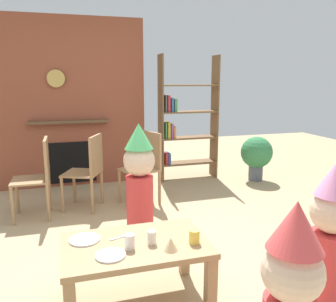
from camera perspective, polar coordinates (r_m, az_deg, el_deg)
ground_plane at (r=3.12m, az=-0.57°, el=-17.79°), size 12.00×12.00×0.00m
brick_fireplace_feature at (r=5.22m, az=-16.14°, el=7.45°), size 2.20×0.28×2.40m
bookshelf at (r=5.34m, az=2.55°, el=4.75°), size 0.90×0.28×1.90m
coffee_table at (r=2.47m, az=-5.32°, el=-16.40°), size 0.98×0.61×0.45m
paper_cup_near_left at (r=2.39m, az=-2.68°, el=-13.99°), size 0.06×0.06×0.09m
paper_cup_near_right at (r=2.34m, az=-6.32°, el=-14.60°), size 0.06×0.06×0.10m
paper_cup_center at (r=2.41m, az=4.35°, el=-13.85°), size 0.07×0.07×0.09m
paper_plate_front at (r=2.29m, az=-9.44°, el=-16.56°), size 0.19×0.19×0.01m
paper_plate_rear at (r=2.52m, az=-13.53°, el=-13.96°), size 0.21×0.21×0.01m
birthday_cake_slice at (r=2.31m, az=0.45°, el=-15.04°), size 0.10×0.10×0.09m
table_fork at (r=2.51m, az=-7.94°, el=-13.89°), size 0.15×0.07×0.01m
child_with_cone_hat at (r=1.82m, az=19.44°, el=-22.20°), size 0.28×0.28×1.02m
child_in_pink at (r=2.56m, az=25.15°, el=-12.15°), size 0.29×0.29×1.04m
child_by_the_chairs at (r=3.44m, az=-4.72°, el=-4.24°), size 0.31×0.31×1.13m
dining_chair_left at (r=4.13m, az=-20.47°, el=-3.44°), size 0.40×0.40×0.90m
dining_chair_middle at (r=4.22m, az=-12.86°, el=-2.68°), size 0.53×0.53×0.90m
dining_chair_right at (r=4.33m, az=-3.76°, el=-2.02°), size 0.52×0.52×0.90m
potted_plant_tall at (r=5.48m, az=14.35°, el=-0.50°), size 0.48×0.48×0.68m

